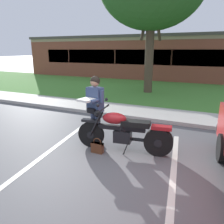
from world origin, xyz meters
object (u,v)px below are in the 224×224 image
handbag (97,147)px  hedge_left (168,73)px  motorcycle (127,132)px  rider_person (95,105)px  brick_building (183,56)px

handbag → hedge_left: (-0.95, 12.78, 0.51)m
motorcycle → rider_person: (-0.86, 0.03, 0.53)m
rider_person → handbag: 0.99m
handbag → hedge_left: bearing=94.2°
rider_person → brick_building: size_ratio=0.07×
motorcycle → hedge_left: (-1.54, 12.42, 0.17)m
hedge_left → brick_building: size_ratio=0.09×
rider_person → handbag: rider_person is taller
handbag → brick_building: (-0.67, 18.21, 1.56)m
motorcycle → rider_person: 1.01m
handbag → brick_building: brick_building is taller
rider_person → hedge_left: rider_person is taller
rider_person → handbag: size_ratio=4.74×
motorcycle → brick_building: 17.94m
handbag → hedge_left: size_ratio=0.15×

